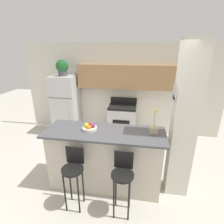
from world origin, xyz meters
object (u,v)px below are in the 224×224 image
at_px(bar_stool_left, 74,170).
at_px(fruit_bowl, 90,127).
at_px(potted_plant_on_fridge, 62,67).
at_px(orchid_vase, 154,127).
at_px(refrigerator, 66,105).
at_px(bar_stool_right, 123,176).
at_px(stove_range, 122,121).

distance_m(bar_stool_left, fruit_bowl, 0.72).
height_order(potted_plant_on_fridge, orchid_vase, potted_plant_on_fridge).
distance_m(refrigerator, bar_stool_left, 2.72).
height_order(bar_stool_right, fruit_bowl, fruit_bowl).
height_order(stove_range, bar_stool_left, stove_range).
distance_m(bar_stool_right, orchid_vase, 0.91).
xyz_separation_m(bar_stool_right, orchid_vase, (0.43, 0.60, 0.52)).
relative_size(bar_stool_left, orchid_vase, 2.45).
bearing_deg(orchid_vase, fruit_bowl, -176.64).
height_order(refrigerator, bar_stool_right, refrigerator).
bearing_deg(refrigerator, potted_plant_on_fridge, 118.16).
relative_size(stove_range, potted_plant_on_fridge, 2.52).
relative_size(orchid_vase, fruit_bowl, 1.66).
distance_m(refrigerator, orchid_vase, 3.00).
xyz_separation_m(refrigerator, stove_range, (1.63, 0.04, -0.38)).
bearing_deg(stove_range, potted_plant_on_fridge, -178.70).
xyz_separation_m(stove_range, orchid_vase, (0.71, -1.89, 0.73)).
bearing_deg(refrigerator, bar_stool_left, -64.76).
relative_size(stove_range, bar_stool_right, 1.06).
distance_m(orchid_vase, fruit_bowl, 1.07).
bearing_deg(fruit_bowl, potted_plant_on_fridge, 123.60).
distance_m(potted_plant_on_fridge, fruit_bowl, 2.43).
xyz_separation_m(bar_stool_left, orchid_vase, (1.18, 0.60, 0.52)).
bearing_deg(refrigerator, fruit_bowl, -56.40).
distance_m(refrigerator, bar_stool_right, 3.11).
bearing_deg(orchid_vase, refrigerator, 141.58).
xyz_separation_m(bar_stool_left, bar_stool_right, (0.74, 0.00, 0.00)).
bearing_deg(bar_stool_right, stove_range, 96.22).
bearing_deg(bar_stool_left, orchid_vase, 27.15).
relative_size(bar_stool_right, potted_plant_on_fridge, 2.37).
height_order(refrigerator, fruit_bowl, refrigerator).
distance_m(refrigerator, potted_plant_on_fridge, 1.07).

